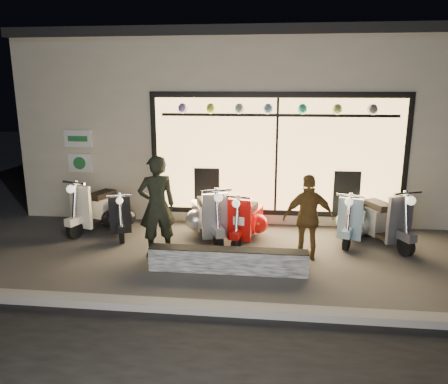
{
  "coord_description": "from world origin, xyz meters",
  "views": [
    {
      "loc": [
        0.73,
        -7.32,
        3.0
      ],
      "look_at": [
        -0.17,
        0.6,
        1.05
      ],
      "focal_mm": 35.0,
      "sensor_mm": 36.0,
      "label": 1
    }
  ],
  "objects_px": {
    "graffiti_barrier": "(228,260)",
    "scooter_red": "(247,220)",
    "man": "(157,206)",
    "woman": "(308,218)",
    "scooter_silver": "(208,216)"
  },
  "relations": [
    {
      "from": "scooter_red",
      "to": "man",
      "type": "xyz_separation_m",
      "value": [
        -1.56,
        -0.99,
        0.51
      ]
    },
    {
      "from": "man",
      "to": "woman",
      "type": "height_order",
      "value": "man"
    },
    {
      "from": "scooter_red",
      "to": "woman",
      "type": "bearing_deg",
      "value": -26.61
    },
    {
      "from": "graffiti_barrier",
      "to": "scooter_red",
      "type": "xyz_separation_m",
      "value": [
        0.21,
        1.62,
        0.2
      ]
    },
    {
      "from": "graffiti_barrier",
      "to": "woman",
      "type": "xyz_separation_m",
      "value": [
        1.33,
        0.71,
        0.56
      ]
    },
    {
      "from": "graffiti_barrier",
      "to": "woman",
      "type": "distance_m",
      "value": 1.61
    },
    {
      "from": "graffiti_barrier",
      "to": "scooter_silver",
      "type": "xyz_separation_m",
      "value": [
        -0.58,
        1.67,
        0.24
      ]
    },
    {
      "from": "graffiti_barrier",
      "to": "scooter_red",
      "type": "height_order",
      "value": "scooter_red"
    },
    {
      "from": "scooter_red",
      "to": "graffiti_barrier",
      "type": "bearing_deg",
      "value": -84.73
    },
    {
      "from": "graffiti_barrier",
      "to": "man",
      "type": "relative_size",
      "value": 1.43
    },
    {
      "from": "scooter_silver",
      "to": "man",
      "type": "relative_size",
      "value": 0.83
    },
    {
      "from": "scooter_silver",
      "to": "man",
      "type": "height_order",
      "value": "man"
    },
    {
      "from": "graffiti_barrier",
      "to": "man",
      "type": "height_order",
      "value": "man"
    },
    {
      "from": "man",
      "to": "woman",
      "type": "distance_m",
      "value": 2.68
    },
    {
      "from": "woman",
      "to": "man",
      "type": "bearing_deg",
      "value": -6.92
    }
  ]
}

